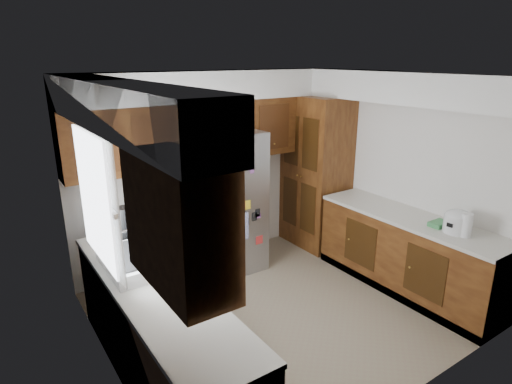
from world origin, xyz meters
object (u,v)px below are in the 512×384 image
pantry (316,173)px  fridge (223,202)px  rice_cooker (458,221)px  paper_towel (466,225)px

pantry → fridge: 1.51m
fridge → rice_cooker: 2.69m
pantry → fridge: (-1.50, 0.05, -0.17)m
pantry → rice_cooker: (-0.00, -2.17, -0.03)m
rice_cooker → fridge: bearing=124.0°
fridge → rice_cooker: (1.50, -2.23, 0.15)m
fridge → rice_cooker: fridge is taller
rice_cooker → paper_towel: 0.12m
fridge → rice_cooker: bearing=-56.0°
pantry → paper_towel: pantry is taller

